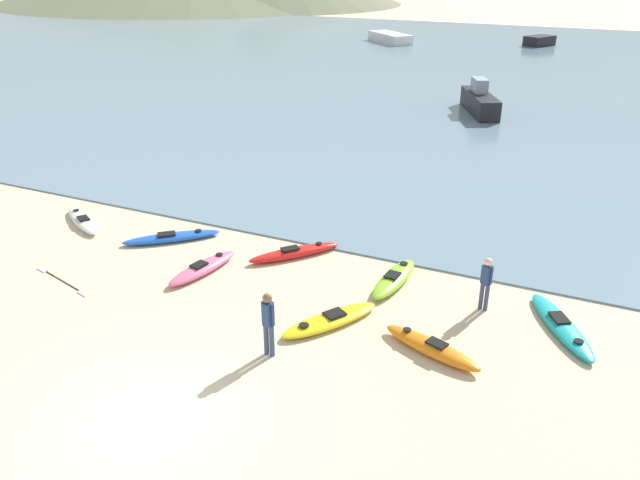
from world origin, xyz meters
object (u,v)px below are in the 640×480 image
object	(u,v)px
kayak_on_sand_1	(295,252)
kayak_on_sand_5	(561,326)
kayak_on_sand_7	(432,347)
kayak_on_sand_2	(83,221)
kayak_on_sand_4	(330,320)
kayak_on_sand_0	(394,279)
moored_boat_1	(480,101)
kayak_on_sand_3	(203,268)
person_near_foreground	(268,321)
moored_boat_0	(539,41)
person_near_waterline	(486,281)
loose_paddle	(63,281)
moored_boat_2	(390,38)
kayak_on_sand_6	(172,237)

from	to	relation	value
kayak_on_sand_1	kayak_on_sand_5	size ratio (longest dim) A/B	0.86
kayak_on_sand_1	kayak_on_sand_7	size ratio (longest dim) A/B	0.98
kayak_on_sand_2	kayak_on_sand_4	size ratio (longest dim) A/B	0.97
kayak_on_sand_0	kayak_on_sand_4	distance (m)	2.97
kayak_on_sand_7	moored_boat_1	world-z (taller)	moored_boat_1
kayak_on_sand_3	person_near_foreground	size ratio (longest dim) A/B	1.62
kayak_on_sand_2	moored_boat_0	world-z (taller)	moored_boat_0
person_near_foreground	person_near_waterline	world-z (taller)	person_near_foreground
kayak_on_sand_3	person_near_foreground	bearing A→B (deg)	-36.42
kayak_on_sand_4	person_near_waterline	distance (m)	4.44
kayak_on_sand_7	loose_paddle	bearing A→B (deg)	-174.60
kayak_on_sand_5	person_near_foreground	distance (m)	7.81
moored_boat_0	kayak_on_sand_5	bearing A→B (deg)	-82.45
moored_boat_2	kayak_on_sand_4	bearing A→B (deg)	-72.88
moored_boat_1	moored_boat_2	xyz separation A→B (m)	(-14.96, 27.22, -0.22)
person_near_waterline	moored_boat_1	xyz separation A→B (m)	(-4.81, 22.82, -0.17)
kayak_on_sand_4	loose_paddle	size ratio (longest dim) A/B	1.09
kayak_on_sand_3	person_near_foreground	xyz separation A→B (m)	(4.00, -2.95, 0.85)
kayak_on_sand_0	kayak_on_sand_1	xyz separation A→B (m)	(-3.55, 0.38, -0.02)
moored_boat_0	loose_paddle	bearing A→B (deg)	-96.80
kayak_on_sand_0	kayak_on_sand_2	world-z (taller)	kayak_on_sand_0
kayak_on_sand_1	person_near_foreground	distance (m)	5.53
loose_paddle	kayak_on_sand_1	bearing A→B (deg)	38.02
kayak_on_sand_7	person_near_foreground	bearing A→B (deg)	-154.51
kayak_on_sand_4	moored_boat_0	xyz separation A→B (m)	(-1.48, 56.55, 0.41)
kayak_on_sand_6	loose_paddle	xyz separation A→B (m)	(-1.26, -3.78, -0.11)
kayak_on_sand_1	moored_boat_2	world-z (taller)	moored_boat_2
kayak_on_sand_2	person_near_foreground	distance (m)	11.08
kayak_on_sand_4	person_near_foreground	xyz separation A→B (m)	(-0.81, -1.91, 0.87)
kayak_on_sand_1	kayak_on_sand_7	xyz separation A→B (m)	(5.54, -3.38, 0.02)
kayak_on_sand_0	kayak_on_sand_5	bearing A→B (deg)	-6.29
kayak_on_sand_5	loose_paddle	xyz separation A→B (m)	(-14.08, -3.53, -0.11)
kayak_on_sand_5	moored_boat_1	distance (m)	24.01
kayak_on_sand_6	kayak_on_sand_3	bearing A→B (deg)	-33.19
person_near_waterline	moored_boat_2	xyz separation A→B (m)	(-19.77, 50.04, -0.39)
kayak_on_sand_0	moored_boat_2	size ratio (longest dim) A/B	0.49
moored_boat_0	kayak_on_sand_4	bearing A→B (deg)	-88.50
kayak_on_sand_6	kayak_on_sand_0	bearing A→B (deg)	2.08
person_near_foreground	moored_boat_1	world-z (taller)	moored_boat_1
kayak_on_sand_7	moored_boat_0	size ratio (longest dim) A/B	0.79
kayak_on_sand_5	kayak_on_sand_6	xyz separation A→B (m)	(-12.83, 0.25, 0.00)
kayak_on_sand_5	kayak_on_sand_6	size ratio (longest dim) A/B	1.09
kayak_on_sand_1	person_near_foreground	size ratio (longest dim) A/B	1.58
moored_boat_2	kayak_on_sand_0	bearing A→B (deg)	-71.07
kayak_on_sand_7	person_near_foreground	size ratio (longest dim) A/B	1.61
kayak_on_sand_6	loose_paddle	distance (m)	3.98
kayak_on_sand_6	moored_boat_0	bearing A→B (deg)	84.04
kayak_on_sand_0	person_near_waterline	size ratio (longest dim) A/B	1.74
kayak_on_sand_1	moored_boat_0	size ratio (longest dim) A/B	0.78
kayak_on_sand_2	person_near_waterline	xyz separation A→B (m)	(14.59, 0.09, 0.79)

